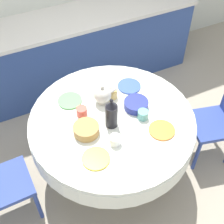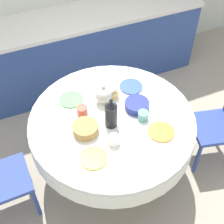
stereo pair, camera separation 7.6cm
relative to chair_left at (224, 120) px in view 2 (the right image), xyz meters
The scene contains 16 objects.
ground_plane 1.18m from the chair_left, 166.42° to the left, with size 12.00×12.00×0.00m, color #9E937F.
kitchen_counter 1.93m from the chair_left, 121.96° to the left, with size 3.24×0.64×0.91m.
dining_table 1.06m from the chair_left, 166.42° to the left, with size 1.41×1.41×0.75m.
chair_left is the anchor object (origin of this frame).
plate_near_left 1.33m from the chair_left, behind, with size 0.21×0.21×0.01m, color yellow.
cup_near_left 1.14m from the chair_left, behind, with size 0.09×0.09×0.08m, color white.
plate_near_right 0.75m from the chair_left, behind, with size 0.21×0.21×0.01m, color orange.
cup_near_right 0.84m from the chair_left, 169.63° to the left, with size 0.09×0.09×0.08m, color #5BA39E.
plate_far_left 1.42m from the chair_left, 155.04° to the left, with size 0.21×0.21×0.01m, color #5BA85B.
cup_far_left 1.32m from the chair_left, 162.21° to the left, with size 0.09×0.09×0.08m, color #CC4C3D.
plate_far_right 0.92m from the chair_left, 143.12° to the left, with size 0.21×0.21×0.01m, color #3856AD.
cup_far_right 1.06m from the chair_left, 152.28° to the left, with size 0.09×0.09×0.08m, color #DBB766.
coffee_carafe 1.13m from the chair_left, 169.85° to the left, with size 0.10×0.10×0.29m.
teapot 1.15m from the chair_left, 155.71° to the left, with size 0.21×0.15×0.20m.
bread_basket 1.31m from the chair_left, behind, with size 0.21×0.21×0.08m, color #AD844C.
fruit_bowl 0.86m from the chair_left, 160.41° to the left, with size 0.21×0.21×0.07m, color navy.
Camera 2 is at (-0.68, -1.59, 2.70)m, focal length 50.00 mm.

